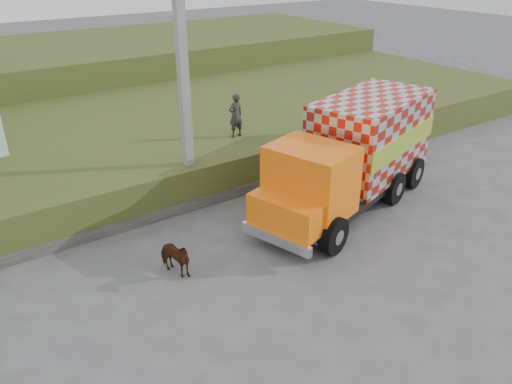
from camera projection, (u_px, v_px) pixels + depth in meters
ground at (292, 251)px, 15.14m from camera, size 120.00×120.00×0.00m
embankment at (154, 136)px, 22.21m from camera, size 40.00×12.00×1.50m
embankment_far at (72, 70)px, 30.76m from camera, size 40.00×12.00×3.00m
retaining_strip at (171, 209)px, 17.15m from camera, size 16.00×0.50×0.40m
utility_pole at (184, 91)px, 16.24m from camera, size 1.20×0.30×8.00m
cargo_truck at (354, 153)px, 17.26m from camera, size 8.57×4.84×3.65m
cow at (174, 258)px, 13.84m from camera, size 0.97×1.40×1.08m
pedestrian at (236, 115)px, 19.55m from camera, size 0.66×0.45×1.74m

